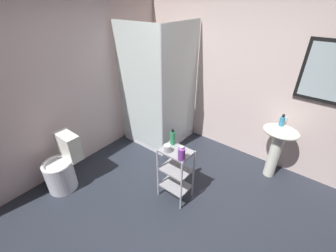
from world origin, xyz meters
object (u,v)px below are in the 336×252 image
(hand_soap_bottle, at_px, (282,121))
(conditioner_bottle_purple, at_px, (182,154))
(rinse_cup, at_px, (167,149))
(storage_cart, at_px, (176,170))
(toilet, at_px, (62,168))
(pedestal_sink, at_px, (278,142))
(shower_stall, at_px, (160,117))
(body_wash_bottle_green, at_px, (173,138))

(hand_soap_bottle, bearing_deg, conditioner_bottle_purple, -117.31)
(hand_soap_bottle, xyz_separation_m, rinse_cup, (-0.88, -1.30, -0.09))
(storage_cart, height_order, rinse_cup, rinse_cup)
(conditioner_bottle_purple, height_order, rinse_cup, conditioner_bottle_purple)
(toilet, bearing_deg, conditioner_bottle_purple, 25.99)
(rinse_cup, bearing_deg, pedestal_sink, 54.21)
(shower_stall, relative_size, hand_soap_bottle, 12.09)
(storage_cart, distance_m, rinse_cup, 0.37)
(toilet, distance_m, body_wash_bottle_green, 1.55)
(shower_stall, xyz_separation_m, pedestal_sink, (1.85, 0.30, 0.12))
(pedestal_sink, height_order, storage_cart, pedestal_sink)
(shower_stall, height_order, pedestal_sink, shower_stall)
(pedestal_sink, distance_m, rinse_cup, 1.57)
(shower_stall, xyz_separation_m, toilet, (-0.29, -1.67, -0.15))
(shower_stall, height_order, toilet, shower_stall)
(conditioner_bottle_purple, relative_size, rinse_cup, 1.86)
(toilet, bearing_deg, shower_stall, 80.09)
(pedestal_sink, bearing_deg, rinse_cup, -125.79)
(pedestal_sink, height_order, hand_soap_bottle, hand_soap_bottle)
(storage_cart, bearing_deg, rinse_cup, -130.04)
(rinse_cup, bearing_deg, conditioner_bottle_purple, -2.12)
(conditioner_bottle_purple, distance_m, rinse_cup, 0.21)
(pedestal_sink, bearing_deg, hand_soap_bottle, 136.93)
(pedestal_sink, distance_m, toilet, 2.92)
(conditioner_bottle_purple, bearing_deg, toilet, -154.01)
(storage_cart, height_order, body_wash_bottle_green, body_wash_bottle_green)
(pedestal_sink, height_order, conditioner_bottle_purple, conditioner_bottle_purple)
(toilet, xyz_separation_m, rinse_cup, (1.22, 0.70, 0.47))
(shower_stall, distance_m, body_wash_bottle_green, 1.25)
(pedestal_sink, distance_m, body_wash_bottle_green, 1.48)
(toilet, bearing_deg, body_wash_bottle_green, 36.15)
(toilet, relative_size, conditioner_bottle_purple, 4.40)
(shower_stall, height_order, hand_soap_bottle, shower_stall)
(conditioner_bottle_purple, bearing_deg, pedestal_sink, 60.96)
(toilet, relative_size, body_wash_bottle_green, 3.62)
(storage_cart, distance_m, body_wash_bottle_green, 0.42)
(shower_stall, distance_m, hand_soap_bottle, 1.89)
(pedestal_sink, bearing_deg, shower_stall, -170.65)
(pedestal_sink, bearing_deg, storage_cart, -125.49)
(storage_cart, relative_size, rinse_cup, 7.96)
(body_wash_bottle_green, relative_size, rinse_cup, 2.26)
(storage_cart, relative_size, conditioner_bottle_purple, 4.28)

